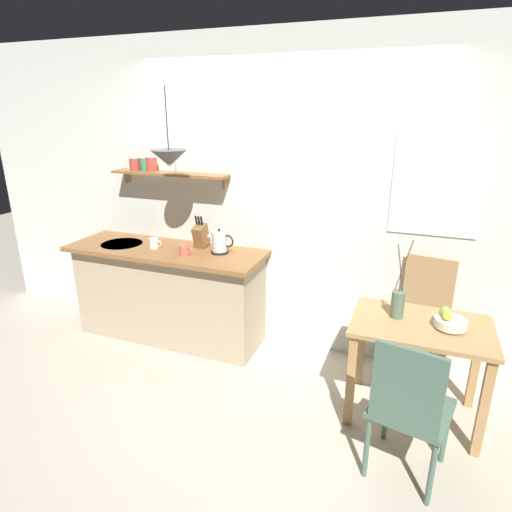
{
  "coord_description": "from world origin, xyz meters",
  "views": [
    {
      "loc": [
        1.09,
        -2.85,
        2.09
      ],
      "look_at": [
        -0.1,
        0.25,
        0.95
      ],
      "focal_mm": 30.14,
      "sensor_mm": 36.0,
      "label": 1
    }
  ],
  "objects_px": {
    "fruit_bowl": "(449,321)",
    "coffee_mug_by_sink": "(154,243)",
    "coffee_mug_spare": "(184,250)",
    "pendant_lamp": "(169,158)",
    "electric_kettle": "(220,242)",
    "dining_chair_far": "(422,316)",
    "twig_vase": "(398,303)",
    "dining_chair_near": "(409,406)",
    "dining_table": "(419,342)",
    "knife_block": "(201,235)"
  },
  "relations": [
    {
      "from": "dining_chair_far",
      "to": "coffee_mug_spare",
      "type": "relative_size",
      "value": 8.36
    },
    {
      "from": "dining_chair_far",
      "to": "knife_block",
      "type": "xyz_separation_m",
      "value": [
        -1.93,
        0.01,
        0.45
      ]
    },
    {
      "from": "fruit_bowl",
      "to": "pendant_lamp",
      "type": "distance_m",
      "value": 2.38
    },
    {
      "from": "fruit_bowl",
      "to": "twig_vase",
      "type": "relative_size",
      "value": 0.37
    },
    {
      "from": "coffee_mug_by_sink",
      "to": "coffee_mug_spare",
      "type": "relative_size",
      "value": 1.01
    },
    {
      "from": "electric_kettle",
      "to": "pendant_lamp",
      "type": "bearing_deg",
      "value": -147.33
    },
    {
      "from": "dining_chair_far",
      "to": "twig_vase",
      "type": "xyz_separation_m",
      "value": [
        -0.18,
        -0.44,
        0.27
      ]
    },
    {
      "from": "dining_table",
      "to": "electric_kettle",
      "type": "relative_size",
      "value": 3.79
    },
    {
      "from": "dining_chair_far",
      "to": "twig_vase",
      "type": "height_order",
      "value": "twig_vase"
    },
    {
      "from": "fruit_bowl",
      "to": "electric_kettle",
      "type": "xyz_separation_m",
      "value": [
        -1.85,
        0.42,
        0.21
      ]
    },
    {
      "from": "fruit_bowl",
      "to": "coffee_mug_spare",
      "type": "height_order",
      "value": "coffee_mug_spare"
    },
    {
      "from": "dining_chair_near",
      "to": "twig_vase",
      "type": "height_order",
      "value": "twig_vase"
    },
    {
      "from": "twig_vase",
      "to": "coffee_mug_by_sink",
      "type": "xyz_separation_m",
      "value": [
        -2.13,
        0.28,
        0.11
      ]
    },
    {
      "from": "pendant_lamp",
      "to": "dining_table",
      "type": "bearing_deg",
      "value": -5.97
    },
    {
      "from": "pendant_lamp",
      "to": "dining_chair_near",
      "type": "bearing_deg",
      "value": -22.76
    },
    {
      "from": "knife_block",
      "to": "coffee_mug_by_sink",
      "type": "height_order",
      "value": "knife_block"
    },
    {
      "from": "dining_chair_near",
      "to": "electric_kettle",
      "type": "relative_size",
      "value": 3.91
    },
    {
      "from": "fruit_bowl",
      "to": "knife_block",
      "type": "xyz_separation_m",
      "value": [
        -2.07,
        0.49,
        0.24
      ]
    },
    {
      "from": "dining_chair_far",
      "to": "coffee_mug_by_sink",
      "type": "height_order",
      "value": "dining_chair_far"
    },
    {
      "from": "dining_table",
      "to": "coffee_mug_by_sink",
      "type": "xyz_separation_m",
      "value": [
        -2.3,
        0.33,
        0.35
      ]
    },
    {
      "from": "twig_vase",
      "to": "coffee_mug_spare",
      "type": "height_order",
      "value": "twig_vase"
    },
    {
      "from": "dining_table",
      "to": "knife_block",
      "type": "height_order",
      "value": "knife_block"
    },
    {
      "from": "fruit_bowl",
      "to": "coffee_mug_by_sink",
      "type": "bearing_deg",
      "value": 172.48
    },
    {
      "from": "pendant_lamp",
      "to": "dining_chair_far",
      "type": "bearing_deg",
      "value": 7.54
    },
    {
      "from": "dining_table",
      "to": "electric_kettle",
      "type": "height_order",
      "value": "electric_kettle"
    },
    {
      "from": "dining_chair_near",
      "to": "twig_vase",
      "type": "xyz_separation_m",
      "value": [
        -0.13,
        0.66,
        0.32
      ]
    },
    {
      "from": "fruit_bowl",
      "to": "dining_table",
      "type": "bearing_deg",
      "value": -179.38
    },
    {
      "from": "fruit_bowl",
      "to": "pendant_lamp",
      "type": "relative_size",
      "value": 0.34
    },
    {
      "from": "coffee_mug_by_sink",
      "to": "knife_block",
      "type": "bearing_deg",
      "value": 22.93
    },
    {
      "from": "twig_vase",
      "to": "coffee_mug_by_sink",
      "type": "distance_m",
      "value": 2.15
    },
    {
      "from": "electric_kettle",
      "to": "coffee_mug_spare",
      "type": "relative_size",
      "value": 1.96
    },
    {
      "from": "dining_table",
      "to": "dining_chair_far",
      "type": "distance_m",
      "value": 0.48
    },
    {
      "from": "twig_vase",
      "to": "electric_kettle",
      "type": "xyz_separation_m",
      "value": [
        -1.52,
        0.38,
        0.16
      ]
    },
    {
      "from": "dining_chair_near",
      "to": "coffee_mug_spare",
      "type": "distance_m",
      "value": 2.15
    },
    {
      "from": "dining_chair_far",
      "to": "coffee_mug_by_sink",
      "type": "distance_m",
      "value": 2.35
    },
    {
      "from": "dining_chair_near",
      "to": "coffee_mug_spare",
      "type": "height_order",
      "value": "coffee_mug_spare"
    },
    {
      "from": "electric_kettle",
      "to": "fruit_bowl",
      "type": "bearing_deg",
      "value": -12.69
    },
    {
      "from": "electric_kettle",
      "to": "twig_vase",
      "type": "bearing_deg",
      "value": -13.88
    },
    {
      "from": "dining_table",
      "to": "dining_chair_near",
      "type": "relative_size",
      "value": 0.97
    },
    {
      "from": "dining_chair_near",
      "to": "fruit_bowl",
      "type": "relative_size",
      "value": 4.56
    },
    {
      "from": "fruit_bowl",
      "to": "knife_block",
      "type": "height_order",
      "value": "knife_block"
    },
    {
      "from": "dining_chair_far",
      "to": "knife_block",
      "type": "bearing_deg",
      "value": 179.61
    },
    {
      "from": "twig_vase",
      "to": "coffee_mug_spare",
      "type": "bearing_deg",
      "value": 173.17
    },
    {
      "from": "dining_table",
      "to": "dining_chair_near",
      "type": "distance_m",
      "value": 0.63
    },
    {
      "from": "knife_block",
      "to": "twig_vase",
      "type": "bearing_deg",
      "value": -14.45
    },
    {
      "from": "electric_kettle",
      "to": "pendant_lamp",
      "type": "distance_m",
      "value": 0.82
    },
    {
      "from": "knife_block",
      "to": "coffee_mug_by_sink",
      "type": "relative_size",
      "value": 2.43
    },
    {
      "from": "twig_vase",
      "to": "knife_block",
      "type": "bearing_deg",
      "value": 165.55
    },
    {
      "from": "coffee_mug_spare",
      "to": "pendant_lamp",
      "type": "xyz_separation_m",
      "value": [
        -0.06,
        -0.05,
        0.78
      ]
    },
    {
      "from": "coffee_mug_by_sink",
      "to": "coffee_mug_spare",
      "type": "bearing_deg",
      "value": -11.4
    }
  ]
}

